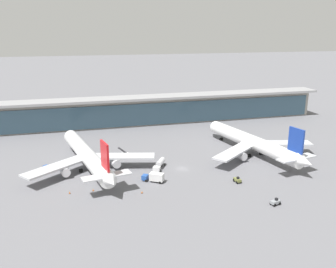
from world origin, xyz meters
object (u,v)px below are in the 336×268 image
object	(u,v)px
safety_cone_charlie	(93,190)
airliner_left_stand	(87,156)
airliner_centre_stand	(253,143)
service_truck_mid_apron_olive	(237,180)
service_truck_by_tail_blue	(154,177)
service_truck_on_taxiway_white	(160,164)
service_truck_at_far_stand_white	(127,154)
service_truck_near_nose_grey	(276,202)
safety_cone_alpha	(142,192)
service_truck_under_wing_blue	(49,167)
safety_cone_bravo	(70,192)

from	to	relation	value
safety_cone_charlie	airliner_left_stand	bearing A→B (deg)	91.34
airliner_centre_stand	service_truck_mid_apron_olive	bearing A→B (deg)	-127.35
service_truck_by_tail_blue	service_truck_on_taxiway_white	bearing A→B (deg)	68.05
airliner_centre_stand	service_truck_at_far_stand_white	xyz separation A→B (m)	(-48.70, 12.08, -4.30)
service_truck_on_taxiway_white	service_truck_near_nose_grey	bearing A→B (deg)	-55.28
service_truck_by_tail_blue	safety_cone_alpha	size ratio (longest dim) A/B	10.49
service_truck_mid_apron_olive	airliner_centre_stand	bearing A→B (deg)	52.65
safety_cone_charlie	service_truck_mid_apron_olive	bearing A→B (deg)	-7.07
airliner_left_stand	service_truck_near_nose_grey	world-z (taller)	airliner_left_stand
safety_cone_charlie	safety_cone_alpha	bearing A→B (deg)	-21.05
service_truck_near_nose_grey	service_truck_by_tail_blue	world-z (taller)	service_truck_by_tail_blue
service_truck_near_nose_grey	safety_cone_charlie	size ratio (longest dim) A/B	4.59
airliner_left_stand	service_truck_under_wing_blue	bearing A→B (deg)	163.94
service_truck_under_wing_blue	service_truck_on_taxiway_white	distance (m)	39.51
service_truck_near_nose_grey	safety_cone_bravo	xyz separation A→B (m)	(-56.68, 23.08, -0.56)
service_truck_near_nose_grey	service_truck_at_far_stand_white	size ratio (longest dim) A/B	0.55
service_truck_near_nose_grey	service_truck_mid_apron_olive	distance (m)	17.69
service_truck_at_far_stand_white	safety_cone_alpha	distance (m)	35.23
airliner_centre_stand	service_truck_mid_apron_olive	xyz separation A→B (m)	(-17.81, -23.34, -4.24)
service_truck_on_taxiway_white	service_truck_at_far_stand_white	world-z (taller)	service_truck_on_taxiway_white
safety_cone_bravo	service_truck_by_tail_blue	bearing A→B (deg)	3.78
airliner_centre_stand	service_truck_under_wing_blue	world-z (taller)	airliner_centre_stand
service_truck_under_wing_blue	service_truck_by_tail_blue	xyz separation A→B (m)	(33.77, -20.80, 0.88)
airliner_left_stand	service_truck_by_tail_blue	world-z (taller)	airliner_left_stand
airliner_left_stand	service_truck_by_tail_blue	xyz separation A→B (m)	(20.37, -16.94, -3.42)
service_truck_on_taxiway_white	safety_cone_charlie	bearing A→B (deg)	-151.72
service_truck_on_taxiway_white	safety_cone_alpha	distance (m)	21.34
service_truck_by_tail_blue	service_truck_on_taxiway_white	size ratio (longest dim) A/B	0.86
airliner_left_stand	safety_cone_bravo	distance (m)	20.44
service_truck_near_nose_grey	safety_cone_bravo	world-z (taller)	service_truck_near_nose_grey
airliner_centre_stand	service_truck_by_tail_blue	world-z (taller)	airliner_centre_stand
airliner_centre_stand	service_truck_near_nose_grey	xyz separation A→B (m)	(-14.24, -40.66, -4.24)
service_truck_near_nose_grey	service_truck_at_far_stand_white	xyz separation A→B (m)	(-34.46, 52.75, -0.07)
service_truck_mid_apron_olive	safety_cone_alpha	xyz separation A→B (m)	(-31.73, 0.20, -0.56)
service_truck_on_taxiway_white	safety_cone_alpha	bearing A→B (deg)	-118.63
service_truck_under_wing_blue	service_truck_by_tail_blue	bearing A→B (deg)	-31.63
service_truck_near_nose_grey	service_truck_at_far_stand_white	distance (m)	63.00
airliner_centre_stand	service_truck_under_wing_blue	size ratio (longest dim) A/B	10.32
safety_cone_charlie	service_truck_on_taxiway_white	bearing A→B (deg)	28.28
service_truck_under_wing_blue	safety_cone_alpha	world-z (taller)	service_truck_under_wing_blue
service_truck_near_nose_grey	service_truck_by_tail_blue	distance (m)	38.72
airliner_left_stand	safety_cone_alpha	world-z (taller)	airliner_left_stand
service_truck_on_taxiway_white	safety_cone_charlie	size ratio (longest dim) A/B	12.22
safety_cone_alpha	service_truck_near_nose_grey	bearing A→B (deg)	-26.41
airliner_left_stand	service_truck_at_far_stand_white	world-z (taller)	airliner_left_stand
service_truck_near_nose_grey	service_truck_under_wing_blue	size ratio (longest dim) A/B	0.55
service_truck_under_wing_blue	service_truck_by_tail_blue	distance (m)	39.68
airliner_centre_stand	safety_cone_alpha	world-z (taller)	airliner_centre_stand
service_truck_near_nose_grey	service_truck_by_tail_blue	bearing A→B (deg)	140.04
service_truck_mid_apron_olive	safety_cone_alpha	distance (m)	31.74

